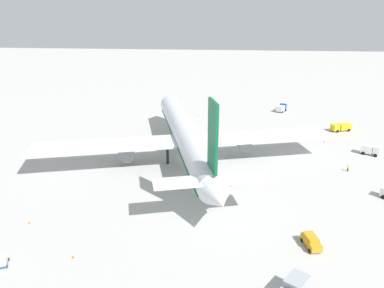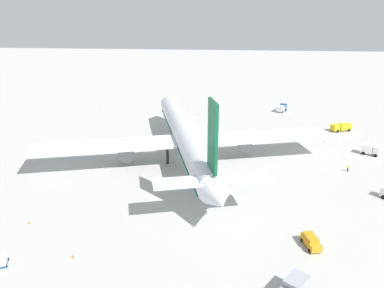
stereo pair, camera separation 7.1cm
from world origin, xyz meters
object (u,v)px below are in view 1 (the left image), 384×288
ground_worker_1 (320,135)px  service_truck_4 (370,149)px  service_truck_1 (341,127)px  traffic_cone_4 (324,142)px  baggage_cart_0 (2,261)px  airliner (185,136)px  service_truck_3 (281,108)px  service_van (311,241)px  traffic_cone_0 (73,256)px  traffic_cone_1 (29,222)px  traffic_cone_2 (199,115)px  traffic_cone_3 (99,111)px  ground_worker_2 (348,168)px

ground_worker_1 → service_truck_4: bearing=-140.6°
service_truck_1 → service_truck_4: size_ratio=1.38×
traffic_cone_4 → baggage_cart_0: bearing=135.2°
airliner → ground_worker_1: bearing=-61.1°
service_truck_3 → service_van: size_ratio=1.21×
service_van → service_truck_4: bearing=-28.8°
service_truck_1 → traffic_cone_0: (-72.44, 60.43, -1.08)m
service_truck_4 → traffic_cone_4: 13.33m
service_truck_4 → traffic_cone_1: service_truck_4 is taller
service_van → traffic_cone_2: service_van is taller
service_van → traffic_cone_2: bearing=18.1°
traffic_cone_0 → traffic_cone_4: same height
ground_worker_1 → traffic_cone_3: bearing=73.0°
traffic_cone_2 → traffic_cone_4: size_ratio=1.00×
traffic_cone_0 → traffic_cone_1: 14.92m
baggage_cart_0 → traffic_cone_1: 11.62m
service_truck_4 → ground_worker_2: size_ratio=3.24×
service_van → traffic_cone_4: (52.93, -14.31, -0.76)m
ground_worker_1 → traffic_cone_3: (24.18, 79.12, -0.58)m
traffic_cone_4 → service_truck_1: bearing=-33.2°
service_truck_1 → ground_worker_2: service_truck_1 is taller
service_truck_3 → traffic_cone_3: size_ratio=10.47×
traffic_cone_2 → traffic_cone_3: size_ratio=1.00×
ground_worker_1 → traffic_cone_0: 82.48m
baggage_cart_0 → traffic_cone_4: (62.74, -62.34, -0.48)m
service_truck_1 → traffic_cone_0: service_truck_1 is taller
ground_worker_2 → traffic_cone_1: (-30.55, 65.20, -0.54)m
service_van → traffic_cone_1: bearing=88.2°
service_truck_4 → traffic_cone_2: service_truck_4 is taller
traffic_cone_0 → ground_worker_1: bearing=-38.9°
airliner → ground_worker_2: 40.95m
traffic_cone_1 → traffic_cone_4: 82.36m
service_truck_1 → ground_worker_2: size_ratio=4.47×
traffic_cone_3 → ground_worker_1: bearing=-107.0°
service_truck_3 → traffic_cone_0: service_truck_3 is taller
ground_worker_1 → traffic_cone_2: (21.67, 39.50, -0.58)m
service_truck_4 → baggage_cart_0: bearing=126.8°
airliner → ground_worker_1: airliner is taller
service_truck_1 → baggage_cart_0: (-75.17, 70.47, -0.60)m
service_truck_3 → baggage_cart_0: 112.16m
baggage_cart_0 → traffic_cone_0: bearing=-74.8°
service_truck_4 → ground_worker_1: bearing=39.4°
airliner → service_truck_4: (8.78, -49.66, -5.14)m
ground_worker_1 → traffic_cone_2: bearing=61.2°
baggage_cart_0 → traffic_cone_0: 10.42m
ground_worker_2 → traffic_cone_0: 66.02m
traffic_cone_0 → service_van: bearing=-79.4°
service_truck_1 → ground_worker_1: bearing=133.9°
traffic_cone_1 → service_truck_3: bearing=-32.8°
ground_worker_1 → traffic_cone_3: 82.74m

